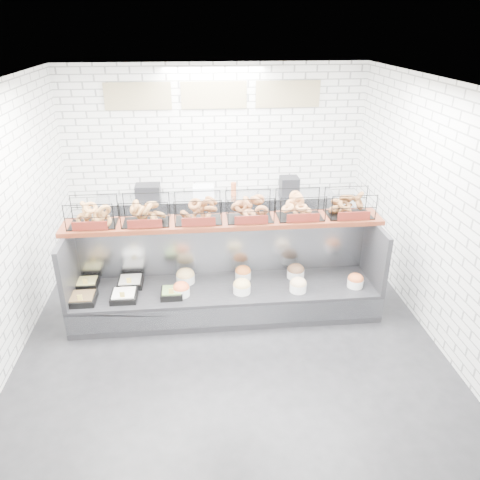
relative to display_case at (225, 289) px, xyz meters
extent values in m
plane|color=black|center=(0.02, -0.34, -0.33)|extent=(5.50, 5.50, 0.00)
cube|color=white|center=(0.02, 2.41, 1.17)|extent=(5.00, 0.02, 3.00)
cube|color=white|center=(-2.48, -0.34, 1.17)|extent=(0.02, 5.50, 3.00)
cube|color=white|center=(2.52, -0.34, 1.17)|extent=(0.02, 5.50, 3.00)
cube|color=white|center=(0.02, -0.34, 2.67)|extent=(5.00, 5.50, 0.02)
cube|color=tan|center=(-1.18, 2.38, 2.17)|extent=(1.05, 0.03, 0.42)
cube|color=tan|center=(0.02, 2.38, 2.17)|extent=(1.05, 0.03, 0.42)
cube|color=tan|center=(1.22, 2.38, 2.17)|extent=(1.05, 0.03, 0.42)
cube|color=black|center=(0.02, -0.04, -0.13)|extent=(4.00, 0.90, 0.40)
cube|color=#93969B|center=(0.02, -0.48, -0.11)|extent=(4.00, 0.03, 0.28)
cube|color=#93969B|center=(0.02, 0.37, 0.47)|extent=(4.00, 0.08, 0.80)
cube|color=black|center=(-1.95, -0.04, 0.47)|extent=(0.06, 0.90, 0.80)
cube|color=black|center=(1.99, -0.04, 0.47)|extent=(0.06, 0.90, 0.80)
cube|color=black|center=(-1.79, -0.25, 0.11)|extent=(0.33, 0.33, 0.08)
cube|color=brown|center=(-1.79, -0.25, 0.15)|extent=(0.28, 0.28, 0.04)
cube|color=#F6D255|center=(-1.79, -0.36, 0.20)|extent=(0.06, 0.01, 0.08)
cube|color=black|center=(-1.80, 0.13, 0.11)|extent=(0.28, 0.28, 0.08)
cube|color=#DBCF70|center=(-1.80, 0.13, 0.15)|extent=(0.23, 0.23, 0.04)
cube|color=#F6D255|center=(-1.80, 0.03, 0.20)|extent=(0.06, 0.01, 0.08)
cube|color=black|center=(-1.28, -0.23, 0.11)|extent=(0.32, 0.32, 0.08)
cube|color=white|center=(-1.28, -0.23, 0.15)|extent=(0.27, 0.27, 0.04)
cube|color=#F6D255|center=(-1.28, -0.34, 0.20)|extent=(0.06, 0.01, 0.08)
cube|color=black|center=(-1.24, 0.11, 0.11)|extent=(0.32, 0.32, 0.08)
cube|color=silver|center=(-1.24, 0.11, 0.15)|extent=(0.27, 0.27, 0.04)
cube|color=#F6D255|center=(-1.24, 0.00, 0.20)|extent=(0.06, 0.01, 0.08)
cube|color=black|center=(-0.69, -0.22, 0.11)|extent=(0.28, 0.28, 0.08)
cube|color=#688B47|center=(-0.69, -0.22, 0.15)|extent=(0.24, 0.24, 0.04)
cube|color=#F6D255|center=(-0.69, -0.32, 0.20)|extent=(0.06, 0.01, 0.08)
cylinder|color=white|center=(-0.56, -0.21, 0.13)|extent=(0.21, 0.21, 0.11)
ellipsoid|color=#E96031|center=(-0.56, -0.21, 0.19)|extent=(0.21, 0.21, 0.15)
cylinder|color=white|center=(-0.51, 0.12, 0.13)|extent=(0.25, 0.25, 0.11)
ellipsoid|color=#DCB670|center=(-0.51, 0.12, 0.19)|extent=(0.24, 0.24, 0.17)
cylinder|color=white|center=(0.21, -0.22, 0.13)|extent=(0.23, 0.23, 0.11)
ellipsoid|color=#DFBE72|center=(0.21, -0.22, 0.19)|extent=(0.23, 0.23, 0.16)
cylinder|color=white|center=(0.26, 0.14, 0.13)|extent=(0.22, 0.22, 0.11)
ellipsoid|color=orange|center=(0.26, 0.14, 0.19)|extent=(0.21, 0.21, 0.15)
cylinder|color=white|center=(0.94, -0.25, 0.13)|extent=(0.22, 0.22, 0.11)
ellipsoid|color=#D5B183|center=(0.94, -0.25, 0.19)|extent=(0.22, 0.22, 0.15)
cylinder|color=white|center=(0.98, 0.11, 0.13)|extent=(0.24, 0.24, 0.11)
ellipsoid|color=brown|center=(0.98, 0.11, 0.19)|extent=(0.23, 0.23, 0.16)
cylinder|color=white|center=(1.71, -0.21, 0.13)|extent=(0.21, 0.21, 0.11)
ellipsoid|color=#D2602C|center=(1.71, -0.21, 0.19)|extent=(0.21, 0.21, 0.14)
cube|color=#4A1C0F|center=(0.02, 0.18, 0.90)|extent=(4.10, 0.50, 0.06)
cube|color=black|center=(-1.62, 0.18, 1.10)|extent=(0.60, 0.38, 0.34)
cube|color=#53160F|center=(-1.62, -0.03, 1.00)|extent=(0.42, 0.02, 0.11)
cube|color=black|center=(-0.97, 0.18, 1.10)|extent=(0.60, 0.38, 0.34)
cube|color=#53160F|center=(-0.97, -0.03, 1.00)|extent=(0.42, 0.02, 0.11)
cube|color=black|center=(-0.31, 0.18, 1.10)|extent=(0.60, 0.38, 0.34)
cube|color=#53160F|center=(-0.31, -0.03, 1.00)|extent=(0.42, 0.02, 0.11)
cube|color=black|center=(0.35, 0.18, 1.10)|extent=(0.60, 0.38, 0.34)
cube|color=#53160F|center=(0.35, -0.03, 1.00)|extent=(0.42, 0.02, 0.11)
cube|color=black|center=(1.00, 0.18, 1.10)|extent=(0.60, 0.38, 0.34)
cube|color=#53160F|center=(1.00, -0.03, 1.00)|extent=(0.42, 0.02, 0.11)
cube|color=black|center=(1.66, 0.18, 1.10)|extent=(0.60, 0.38, 0.34)
cube|color=#53160F|center=(1.66, -0.03, 1.00)|extent=(0.42, 0.02, 0.11)
cube|color=#93969B|center=(0.02, 2.09, 0.12)|extent=(4.00, 0.60, 0.90)
cube|color=black|center=(-1.12, 2.06, 0.69)|extent=(0.40, 0.30, 0.24)
cube|color=silver|center=(-0.21, 2.09, 0.66)|extent=(0.35, 0.28, 0.18)
cylinder|color=#BB582E|center=(0.30, 2.09, 0.68)|extent=(0.09, 0.09, 0.22)
cube|color=black|center=(1.24, 2.05, 0.72)|extent=(0.30, 0.30, 0.30)
camera|label=1|loc=(-0.31, -5.36, 3.26)|focal=35.00mm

